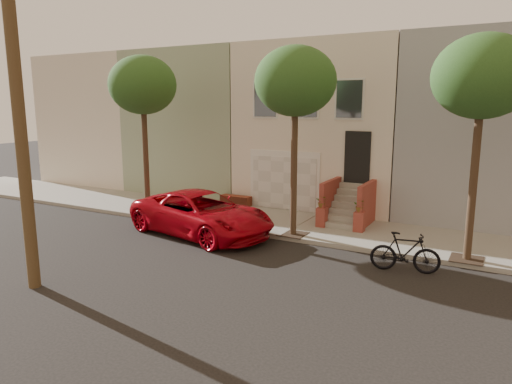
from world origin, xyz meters
The scene contains 8 objects.
ground centered at (0.00, 0.00, 0.00)m, with size 90.00×90.00×0.00m, color black.
sidewalk centered at (0.00, 5.35, 0.07)m, with size 40.00×3.70×0.15m, color #98968A.
house_row centered at (0.00, 11.19, 3.64)m, with size 33.10×11.70×7.00m.
tree_left centered at (-5.50, 3.90, 5.26)m, with size 2.70×2.57×6.30m.
tree_mid centered at (1.00, 3.90, 5.26)m, with size 2.70×2.57×6.30m.
tree_right centered at (6.50, 3.90, 5.26)m, with size 2.70×2.57×6.30m.
pickup_truck centered at (-2.04, 2.78, 0.77)m, with size 2.55×5.52×1.53m, color #B00412.
motorcycle centered at (5.04, 2.39, 0.56)m, with size 0.53×1.87×1.12m, color black.
Camera 1 is at (7.30, -10.33, 4.57)m, focal length 32.67 mm.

